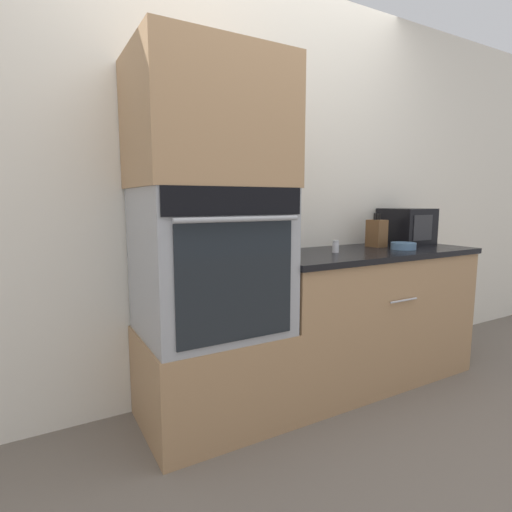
% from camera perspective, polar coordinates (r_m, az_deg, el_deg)
% --- Properties ---
extents(ground_plane, '(12.00, 12.00, 0.00)m').
position_cam_1_polar(ground_plane, '(2.29, 6.35, -23.24)').
color(ground_plane, '#6B6056').
extents(wall_back, '(8.00, 0.05, 2.50)m').
position_cam_1_polar(wall_back, '(2.49, -1.86, 9.50)').
color(wall_back, silver).
rests_on(wall_back, ground_plane).
extents(oven_cabinet_base, '(0.73, 0.60, 0.50)m').
position_cam_1_polar(oven_cabinet_base, '(2.24, -6.26, -16.67)').
color(oven_cabinet_base, '#A87F56').
rests_on(oven_cabinet_base, ground_plane).
extents(wall_oven, '(0.71, 0.64, 0.74)m').
position_cam_1_polar(wall_oven, '(2.06, -6.48, -0.75)').
color(wall_oven, '#9EA0A5').
rests_on(wall_oven, oven_cabinet_base).
extents(oven_cabinet_upper, '(0.73, 0.60, 0.63)m').
position_cam_1_polar(oven_cabinet_upper, '(2.07, -6.83, 18.30)').
color(oven_cabinet_upper, '#A87F56').
rests_on(oven_cabinet_upper, wall_oven).
extents(counter_unit, '(1.48, 0.63, 0.86)m').
position_cam_1_polar(counter_unit, '(2.77, 15.21, -8.04)').
color(counter_unit, '#A87F56').
rests_on(counter_unit, ground_plane).
extents(microwave, '(0.30, 0.32, 0.26)m').
position_cam_1_polar(microwave, '(3.13, 20.66, 3.98)').
color(microwave, black).
rests_on(microwave, counter_unit).
extents(knife_block, '(0.09, 0.12, 0.23)m').
position_cam_1_polar(knife_block, '(2.88, 16.84, 3.16)').
color(knife_block, brown).
rests_on(knife_block, counter_unit).
extents(bowl, '(0.16, 0.16, 0.04)m').
position_cam_1_polar(bowl, '(2.80, 20.31, 1.37)').
color(bowl, '#517599').
rests_on(bowl, counter_unit).
extents(condiment_jar_near, '(0.04, 0.04, 0.09)m').
position_cam_1_polar(condiment_jar_near, '(2.49, 4.66, 1.62)').
color(condiment_jar_near, silver).
rests_on(condiment_jar_near, counter_unit).
extents(condiment_jar_mid, '(0.04, 0.04, 0.07)m').
position_cam_1_polar(condiment_jar_mid, '(2.50, 11.30, 1.32)').
color(condiment_jar_mid, silver).
rests_on(condiment_jar_mid, counter_unit).
extents(condiment_jar_far, '(0.05, 0.05, 0.10)m').
position_cam_1_polar(condiment_jar_far, '(2.62, 5.83, 2.00)').
color(condiment_jar_far, silver).
rests_on(condiment_jar_far, counter_unit).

